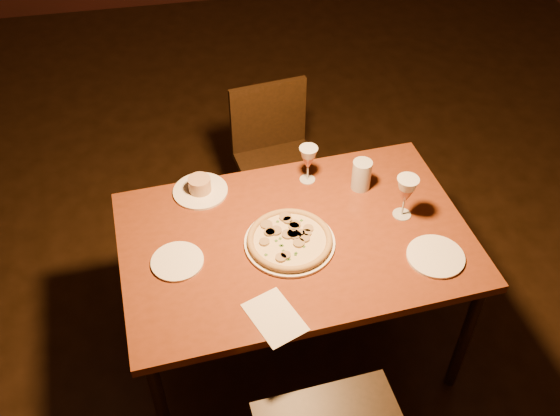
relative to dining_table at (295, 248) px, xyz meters
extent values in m
plane|color=black|center=(-0.10, -0.01, -0.64)|extent=(7.00, 7.00, 0.00)
cube|color=brown|center=(0.00, 0.00, 0.04)|extent=(1.36, 0.93, 0.04)
cylinder|color=black|center=(-0.57, -0.40, -0.31)|extent=(0.05, 0.05, 0.66)
cylinder|color=black|center=(-0.62, 0.32, -0.31)|extent=(0.05, 0.05, 0.66)
cylinder|color=black|center=(0.62, -0.32, -0.31)|extent=(0.05, 0.05, 0.66)
cylinder|color=black|center=(0.57, 0.40, -0.31)|extent=(0.05, 0.05, 0.66)
cube|color=black|center=(0.08, 0.73, -0.23)|extent=(0.43, 0.43, 0.04)
cube|color=black|center=(0.06, 0.91, -0.03)|extent=(0.38, 0.08, 0.36)
cylinder|color=black|center=(-0.05, 0.56, -0.44)|extent=(0.03, 0.03, 0.39)
cylinder|color=black|center=(-0.09, 0.86, -0.44)|extent=(0.03, 0.03, 0.39)
cylinder|color=black|center=(0.26, 0.60, -0.44)|extent=(0.03, 0.03, 0.39)
cylinder|color=black|center=(0.22, 0.91, -0.44)|extent=(0.03, 0.03, 0.39)
cylinder|color=white|center=(-0.03, -0.03, 0.07)|extent=(0.34, 0.34, 0.01)
cylinder|color=#CDBC8D|center=(-0.03, -0.03, 0.08)|extent=(0.31, 0.31, 0.01)
torus|color=tan|center=(-0.03, -0.03, 0.09)|extent=(0.32, 0.32, 0.02)
cylinder|color=white|center=(-0.33, 0.32, 0.07)|extent=(0.22, 0.22, 0.01)
cylinder|color=tan|center=(-0.33, 0.32, 0.10)|extent=(0.09, 0.09, 0.06)
cylinder|color=#B5BDC5|center=(0.32, 0.22, 0.13)|extent=(0.08, 0.08, 0.13)
cylinder|color=white|center=(-0.45, -0.04, 0.07)|extent=(0.19, 0.19, 0.01)
cylinder|color=white|center=(0.48, -0.20, 0.07)|extent=(0.21, 0.21, 0.01)
cube|color=silver|center=(-0.15, -0.35, 0.06)|extent=(0.21, 0.25, 0.00)
camera|label=1|loc=(-0.37, -1.57, 1.77)|focal=40.00mm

